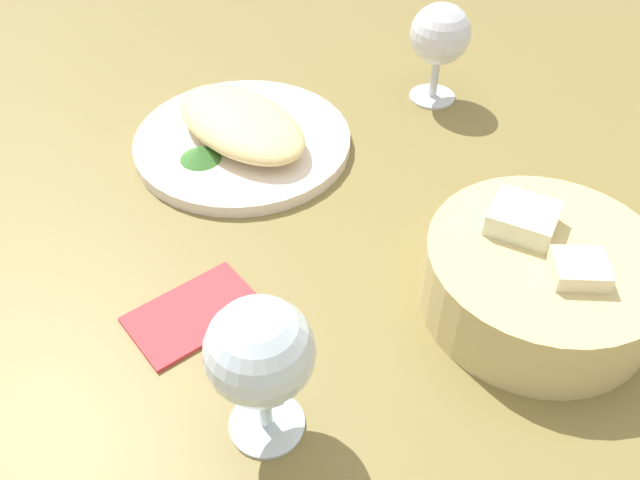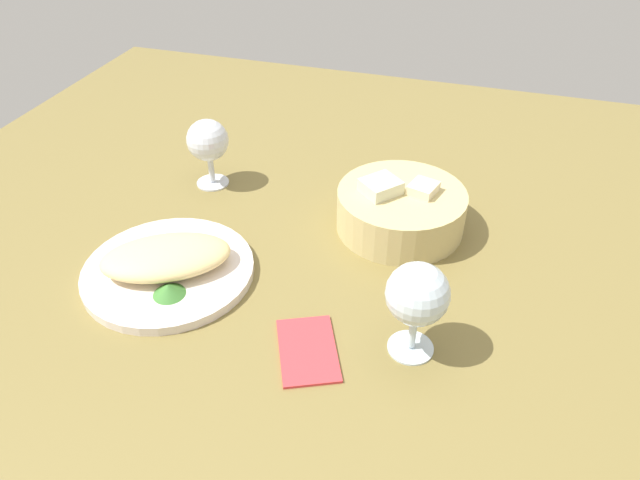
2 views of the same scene
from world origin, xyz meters
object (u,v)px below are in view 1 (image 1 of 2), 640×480
bread_basket (540,276)px  wine_glass_far (440,38)px  plate (243,142)px  wine_glass_near (260,355)px  folded_napkin (194,312)px

bread_basket → wine_glass_far: size_ratio=1.65×
plate → wine_glass_far: 26.00cm
plate → wine_glass_far: bearing=101.0°
wine_glass_near → wine_glass_far: (-40.35, 28.22, -0.69)cm
wine_glass_far → folded_napkin: 43.71cm
wine_glass_far → plate: bearing=-79.0°
bread_basket → plate: bearing=-144.0°
plate → bread_basket: (29.16, 21.17, 2.77)cm
bread_basket → folded_napkin: bearing=-101.0°
wine_glass_near → wine_glass_far: bearing=145.0°
plate → folded_napkin: 24.84cm
bread_basket → folded_napkin: 29.84cm
wine_glass_far → bread_basket: bearing=-5.6°
bread_basket → wine_glass_near: size_ratio=1.54×
wine_glass_near → bread_basket: bearing=104.5°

